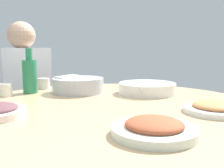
% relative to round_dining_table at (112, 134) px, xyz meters
% --- Properties ---
extents(round_dining_table, '(1.33, 1.33, 0.76)m').
position_rel_round_dining_table_xyz_m(round_dining_table, '(0.00, 0.00, 0.00)').
color(round_dining_table, '#99999E').
rests_on(round_dining_table, ground).
extents(rice_bowl, '(0.28, 0.28, 0.09)m').
position_rel_round_dining_table_xyz_m(rice_bowl, '(0.11, 0.35, 0.17)').
color(rice_bowl, '#B2B5BA').
rests_on(rice_bowl, round_dining_table).
extents(soup_bowl, '(0.30, 0.30, 0.06)m').
position_rel_round_dining_table_xyz_m(soup_bowl, '(0.33, 0.05, 0.15)').
color(soup_bowl, white).
rests_on(soup_bowl, round_dining_table).
extents(dish_stirfry, '(0.24, 0.24, 0.05)m').
position_rel_round_dining_table_xyz_m(dish_stirfry, '(-0.19, -0.34, 0.15)').
color(dish_stirfry, silver).
rests_on(dish_stirfry, round_dining_table).
extents(dish_tofu_braise, '(0.24, 0.24, 0.04)m').
position_rel_round_dining_table_xyz_m(dish_tofu_braise, '(0.18, -0.37, 0.15)').
color(dish_tofu_braise, white).
rests_on(dish_tofu_braise, round_dining_table).
extents(green_bottle, '(0.08, 0.08, 0.24)m').
position_rel_round_dining_table_xyz_m(green_bottle, '(-0.08, 0.52, 0.22)').
color(green_bottle, '#287E4E').
rests_on(green_bottle, round_dining_table).
extents(tea_cup_near, '(0.07, 0.07, 0.06)m').
position_rel_round_dining_table_xyz_m(tea_cup_near, '(0.05, 0.59, 0.16)').
color(tea_cup_near, silver).
rests_on(tea_cup_near, round_dining_table).
extents(tea_cup_far, '(0.07, 0.07, 0.06)m').
position_rel_round_dining_table_xyz_m(tea_cup_far, '(-0.22, 0.52, 0.16)').
color(tea_cup_far, silver).
rests_on(tea_cup_far, round_dining_table).
extents(stool_for_diner_left, '(0.37, 0.37, 0.42)m').
position_rel_round_dining_table_xyz_m(stool_for_diner_left, '(0.12, 0.96, -0.42)').
color(stool_for_diner_left, brown).
rests_on(stool_for_diner_left, ground).
extents(diner_left, '(0.36, 0.38, 0.76)m').
position_rel_round_dining_table_xyz_m(diner_left, '(0.12, 0.96, 0.11)').
color(diner_left, '#2D333D').
rests_on(diner_left, stool_for_diner_left).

